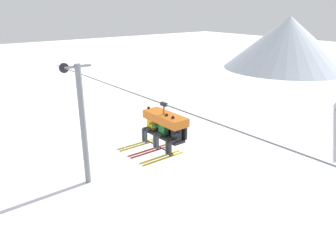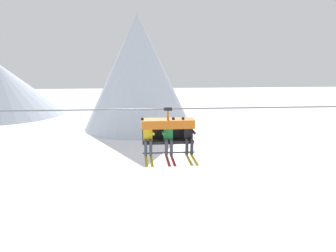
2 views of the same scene
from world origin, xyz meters
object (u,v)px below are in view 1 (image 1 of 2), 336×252
at_px(lift_tower_near, 83,123).
at_px(chairlift_chair, 165,122).
at_px(skier_black, 173,136).
at_px(skier_yellow, 149,125).
at_px(skier_green, 161,130).

bearing_deg(lift_tower_near, chairlift_chair, -4.46).
bearing_deg(chairlift_chair, skier_black, -16.65).
bearing_deg(lift_tower_near, skier_yellow, -6.30).
bearing_deg(skier_green, skier_yellow, 180.00).
distance_m(lift_tower_near, skier_black, 10.14).
xyz_separation_m(skier_green, skier_black, (0.71, 0.00, 0.00)).
bearing_deg(skier_yellow, skier_black, 0.00).
xyz_separation_m(chairlift_chair, skier_black, (0.72, -0.21, -0.26)).
height_order(lift_tower_near, skier_green, lift_tower_near).
height_order(chairlift_chair, skier_yellow, chairlift_chair).
height_order(skier_yellow, skier_black, same).
relative_size(lift_tower_near, skier_green, 4.56).
distance_m(skier_yellow, skier_green, 0.73).
bearing_deg(chairlift_chair, skier_yellow, -163.50).
bearing_deg(skier_yellow, skier_green, 0.00).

